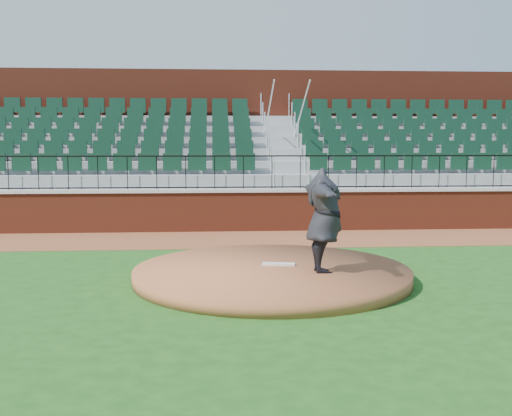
{
  "coord_description": "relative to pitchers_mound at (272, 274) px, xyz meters",
  "views": [
    {
      "loc": [
        -0.91,
        -11.54,
        2.71
      ],
      "look_at": [
        0.0,
        1.5,
        1.3
      ],
      "focal_mm": 42.78,
      "sensor_mm": 36.0,
      "label": 1
    }
  ],
  "objects": [
    {
      "name": "seating_stands",
      "position": [
        -0.22,
        9.49,
        2.18
      ],
      "size": [
        34.0,
        5.1,
        4.6
      ],
      "primitive_type": null,
      "color": "gray",
      "rests_on": "ground"
    },
    {
      "name": "warning_track",
      "position": [
        -0.22,
        5.16,
        -0.12
      ],
      "size": [
        34.0,
        3.2,
        0.01
      ],
      "primitive_type": "cube",
      "color": "brown",
      "rests_on": "ground"
    },
    {
      "name": "pitcher",
      "position": [
        0.94,
        -0.49,
        1.12
      ],
      "size": [
        0.74,
        2.46,
        1.99
      ],
      "primitive_type": "imported",
      "rotation": [
        0.0,
        0.0,
        1.6
      ],
      "color": "black",
      "rests_on": "pitchers_mound"
    },
    {
      "name": "pitchers_mound",
      "position": [
        0.0,
        0.0,
        0.0
      ],
      "size": [
        5.44,
        5.44,
        0.25
      ],
      "primitive_type": "cylinder",
      "color": "brown",
      "rests_on": "ground"
    },
    {
      "name": "wall_cap",
      "position": [
        -0.22,
        6.76,
        1.12
      ],
      "size": [
        34.0,
        0.45,
        0.1
      ],
      "primitive_type": "cube",
      "color": "#B7B7B7",
      "rests_on": "field_wall"
    },
    {
      "name": "wall_railing",
      "position": [
        -0.22,
        6.76,
        1.67
      ],
      "size": [
        34.0,
        0.05,
        1.0
      ],
      "primitive_type": null,
      "color": "black",
      "rests_on": "wall_cap"
    },
    {
      "name": "concourse_wall",
      "position": [
        -0.22,
        12.29,
        2.62
      ],
      "size": [
        34.0,
        0.5,
        5.5
      ],
      "primitive_type": "cube",
      "color": "maroon",
      "rests_on": "ground"
    },
    {
      "name": "field_wall",
      "position": [
        -0.22,
        6.76,
        0.47
      ],
      "size": [
        34.0,
        0.35,
        1.2
      ],
      "primitive_type": "cube",
      "color": "maroon",
      "rests_on": "ground"
    },
    {
      "name": "pitching_rubber",
      "position": [
        0.16,
        0.23,
        0.15
      ],
      "size": [
        0.67,
        0.26,
        0.04
      ],
      "primitive_type": "cube",
      "rotation": [
        0.0,
        0.0,
        -0.16
      ],
      "color": "silver",
      "rests_on": "pitchers_mound"
    },
    {
      "name": "ground",
      "position": [
        -0.22,
        -0.24,
        -0.12
      ],
      "size": [
        90.0,
        90.0,
        0.0
      ],
      "primitive_type": "plane",
      "color": "#194914",
      "rests_on": "ground"
    }
  ]
}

